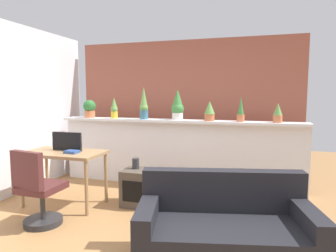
{
  "coord_description": "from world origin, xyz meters",
  "views": [
    {
      "loc": [
        1.29,
        -2.71,
        1.54
      ],
      "look_at": [
        0.11,
        1.17,
        1.1
      ],
      "focal_mm": 31.77,
      "sensor_mm": 36.0,
      "label": 1
    }
  ],
  "objects_px": {
    "vase_on_shelf": "(136,163)",
    "couch": "(225,233)",
    "office_chair": "(38,194)",
    "side_cube_shelf": "(138,187)",
    "potted_plant_1": "(114,109)",
    "potted_plant_5": "(241,110)",
    "potted_plant_3": "(178,106)",
    "desk": "(64,158)",
    "potted_plant_0": "(90,108)",
    "tv_monitor": "(67,141)",
    "potted_plant_4": "(210,111)",
    "potted_plant_2": "(144,105)",
    "book_on_desk": "(72,152)",
    "potted_plant_6": "(278,113)"
  },
  "relations": [
    {
      "from": "vase_on_shelf",
      "to": "couch",
      "type": "distance_m",
      "value": 1.8
    },
    {
      "from": "office_chair",
      "to": "side_cube_shelf",
      "type": "xyz_separation_m",
      "value": [
        0.84,
        0.96,
        -0.14
      ]
    },
    {
      "from": "potted_plant_1",
      "to": "potted_plant_5",
      "type": "xyz_separation_m",
      "value": [
        2.14,
        0.01,
        0.0
      ]
    },
    {
      "from": "potted_plant_3",
      "to": "desk",
      "type": "height_order",
      "value": "potted_plant_3"
    },
    {
      "from": "potted_plant_1",
      "to": "potted_plant_3",
      "type": "xyz_separation_m",
      "value": [
        1.12,
        0.06,
        0.06
      ]
    },
    {
      "from": "potted_plant_0",
      "to": "potted_plant_1",
      "type": "height_order",
      "value": "potted_plant_1"
    },
    {
      "from": "tv_monitor",
      "to": "office_chair",
      "type": "distance_m",
      "value": 0.92
    },
    {
      "from": "potted_plant_3",
      "to": "potted_plant_4",
      "type": "distance_m",
      "value": 0.55
    },
    {
      "from": "side_cube_shelf",
      "to": "desk",
      "type": "bearing_deg",
      "value": -163.98
    },
    {
      "from": "potted_plant_2",
      "to": "book_on_desk",
      "type": "xyz_separation_m",
      "value": [
        -0.53,
        -1.28,
        -0.59
      ]
    },
    {
      "from": "potted_plant_6",
      "to": "office_chair",
      "type": "xyz_separation_m",
      "value": [
        -2.69,
        -1.92,
        -0.87
      ]
    },
    {
      "from": "potted_plant_6",
      "to": "vase_on_shelf",
      "type": "relative_size",
      "value": 1.98
    },
    {
      "from": "side_cube_shelf",
      "to": "book_on_desk",
      "type": "xyz_separation_m",
      "value": [
        -0.8,
        -0.34,
        0.52
      ]
    },
    {
      "from": "potted_plant_5",
      "to": "book_on_desk",
      "type": "xyz_separation_m",
      "value": [
        -2.11,
        -1.3,
        -0.52
      ]
    },
    {
      "from": "potted_plant_4",
      "to": "potted_plant_5",
      "type": "relative_size",
      "value": 0.82
    },
    {
      "from": "potted_plant_1",
      "to": "side_cube_shelf",
      "type": "relative_size",
      "value": 0.74
    },
    {
      "from": "potted_plant_1",
      "to": "side_cube_shelf",
      "type": "height_order",
      "value": "potted_plant_1"
    },
    {
      "from": "potted_plant_6",
      "to": "desk",
      "type": "height_order",
      "value": "potted_plant_6"
    },
    {
      "from": "potted_plant_2",
      "to": "side_cube_shelf",
      "type": "xyz_separation_m",
      "value": [
        0.27,
        -0.94,
        -1.11
      ]
    },
    {
      "from": "potted_plant_3",
      "to": "office_chair",
      "type": "relative_size",
      "value": 0.55
    },
    {
      "from": "tv_monitor",
      "to": "potted_plant_4",
      "type": "bearing_deg",
      "value": 32.05
    },
    {
      "from": "potted_plant_2",
      "to": "desk",
      "type": "bearing_deg",
      "value": -120.13
    },
    {
      "from": "couch",
      "to": "side_cube_shelf",
      "type": "bearing_deg",
      "value": 140.12
    },
    {
      "from": "potted_plant_5",
      "to": "potted_plant_2",
      "type": "bearing_deg",
      "value": -179.27
    },
    {
      "from": "book_on_desk",
      "to": "side_cube_shelf",
      "type": "bearing_deg",
      "value": 23.03
    },
    {
      "from": "potted_plant_0",
      "to": "couch",
      "type": "distance_m",
      "value": 3.5
    },
    {
      "from": "desk",
      "to": "office_chair",
      "type": "xyz_separation_m",
      "value": [
        0.14,
        -0.68,
        -0.28
      ]
    },
    {
      "from": "potted_plant_3",
      "to": "desk",
      "type": "relative_size",
      "value": 0.45
    },
    {
      "from": "potted_plant_2",
      "to": "potted_plant_4",
      "type": "xyz_separation_m",
      "value": [
        1.11,
        -0.0,
        -0.08
      ]
    },
    {
      "from": "couch",
      "to": "potted_plant_6",
      "type": "bearing_deg",
      "value": 75.48
    },
    {
      "from": "desk",
      "to": "book_on_desk",
      "type": "bearing_deg",
      "value": -19.53
    },
    {
      "from": "desk",
      "to": "couch",
      "type": "distance_m",
      "value": 2.46
    },
    {
      "from": "book_on_desk",
      "to": "tv_monitor",
      "type": "bearing_deg",
      "value": 140.83
    },
    {
      "from": "tv_monitor",
      "to": "book_on_desk",
      "type": "height_order",
      "value": "tv_monitor"
    },
    {
      "from": "potted_plant_2",
      "to": "potted_plant_5",
      "type": "xyz_separation_m",
      "value": [
        1.58,
        0.02,
        -0.07
      ]
    },
    {
      "from": "side_cube_shelf",
      "to": "potted_plant_6",
      "type": "bearing_deg",
      "value": 27.54
    },
    {
      "from": "potted_plant_6",
      "to": "desk",
      "type": "relative_size",
      "value": 0.26
    },
    {
      "from": "potted_plant_5",
      "to": "potted_plant_6",
      "type": "xyz_separation_m",
      "value": [
        0.53,
        0.0,
        -0.03
      ]
    },
    {
      "from": "potted_plant_2",
      "to": "tv_monitor",
      "type": "bearing_deg",
      "value": -121.87
    },
    {
      "from": "potted_plant_1",
      "to": "couch",
      "type": "relative_size",
      "value": 0.22
    },
    {
      "from": "tv_monitor",
      "to": "couch",
      "type": "height_order",
      "value": "tv_monitor"
    },
    {
      "from": "potted_plant_0",
      "to": "tv_monitor",
      "type": "distance_m",
      "value": 1.29
    },
    {
      "from": "potted_plant_6",
      "to": "book_on_desk",
      "type": "distance_m",
      "value": 2.99
    },
    {
      "from": "potted_plant_3",
      "to": "potted_plant_4",
      "type": "relative_size",
      "value": 1.6
    },
    {
      "from": "potted_plant_1",
      "to": "potted_plant_6",
      "type": "xyz_separation_m",
      "value": [
        2.67,
        0.02,
        -0.03
      ]
    },
    {
      "from": "office_chair",
      "to": "side_cube_shelf",
      "type": "bearing_deg",
      "value": 48.79
    },
    {
      "from": "potted_plant_2",
      "to": "vase_on_shelf",
      "type": "relative_size",
      "value": 3.68
    },
    {
      "from": "potted_plant_6",
      "to": "couch",
      "type": "height_order",
      "value": "potted_plant_6"
    },
    {
      "from": "vase_on_shelf",
      "to": "potted_plant_4",
      "type": "bearing_deg",
      "value": 44.94
    },
    {
      "from": "potted_plant_1",
      "to": "potted_plant_5",
      "type": "distance_m",
      "value": 2.14
    }
  ]
}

